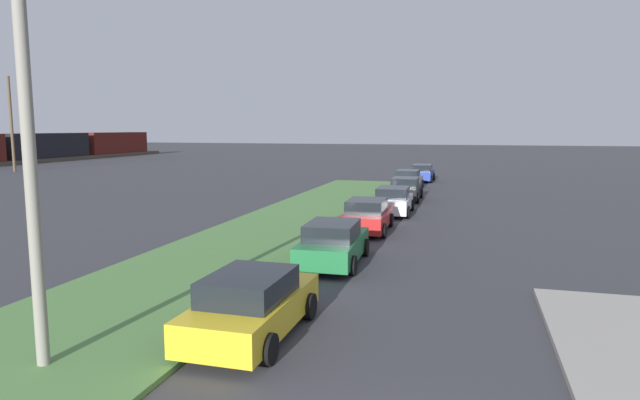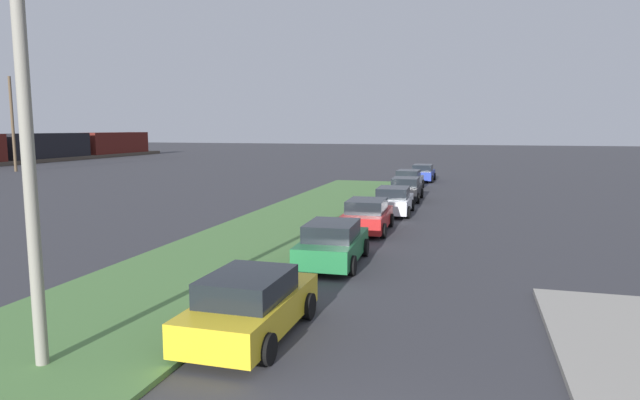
# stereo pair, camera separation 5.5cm
# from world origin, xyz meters

# --- Properties ---
(grass_median) EXTENTS (60.00, 6.00, 0.12)m
(grass_median) POSITION_xyz_m (10.00, 7.21, 0.06)
(grass_median) COLOR #517F42
(grass_median) RESTS_ON ground
(parked_car_yellow) EXTENTS (4.32, 2.05, 1.47)m
(parked_car_yellow) POSITION_xyz_m (4.92, 3.49, 0.72)
(parked_car_yellow) COLOR gold
(parked_car_yellow) RESTS_ON ground
(parked_car_green) EXTENTS (4.37, 2.15, 1.47)m
(parked_car_green) POSITION_xyz_m (11.71, 3.35, 0.72)
(parked_car_green) COLOR #1E6B38
(parked_car_green) RESTS_ON ground
(parked_car_red) EXTENTS (4.35, 2.12, 1.47)m
(parked_car_red) POSITION_xyz_m (17.81, 3.33, 0.72)
(parked_car_red) COLOR red
(parked_car_red) RESTS_ON ground
(parked_car_white) EXTENTS (4.35, 2.11, 1.47)m
(parked_car_white) POSITION_xyz_m (23.16, 2.91, 0.72)
(parked_car_white) COLOR silver
(parked_car_white) RESTS_ON ground
(parked_car_black) EXTENTS (4.32, 2.06, 1.47)m
(parked_car_black) POSITION_xyz_m (29.06, 2.96, 0.72)
(parked_car_black) COLOR black
(parked_car_black) RESTS_ON ground
(parked_car_silver) EXTENTS (4.34, 2.10, 1.47)m
(parked_car_silver) POSITION_xyz_m (35.48, 3.51, 0.72)
(parked_car_silver) COLOR #B2B5BA
(parked_car_silver) RESTS_ON ground
(parked_car_blue) EXTENTS (4.31, 2.05, 1.47)m
(parked_car_blue) POSITION_xyz_m (42.15, 3.04, 0.72)
(parked_car_blue) COLOR #23389E
(parked_car_blue) RESTS_ON ground
(streetlight) EXTENTS (0.89, 2.84, 7.50)m
(streetlight) POSITION_xyz_m (2.16, 6.33, 4.39)
(streetlight) COLOR gray
(streetlight) RESTS_ON ground
(distant_utility_pole) EXTENTS (0.30, 0.30, 10.00)m
(distant_utility_pole) POSITION_xyz_m (41.31, 45.92, 5.00)
(distant_utility_pole) COLOR brown
(distant_utility_pole) RESTS_ON ground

